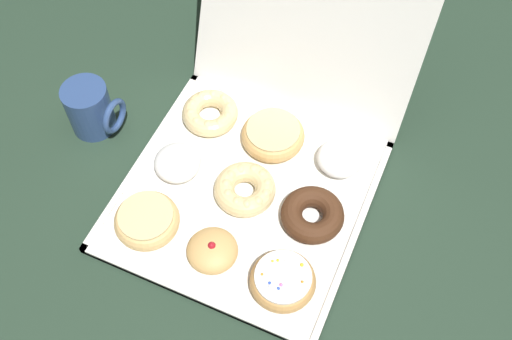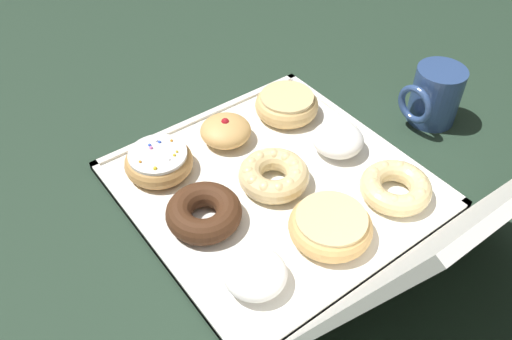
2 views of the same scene
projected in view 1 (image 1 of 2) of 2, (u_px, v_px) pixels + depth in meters
name	position (u px, v px, depth m)	size (l,w,h in m)	color
ground_plane	(245.00, 197.00, 1.11)	(3.00, 3.00, 0.00)	#233828
donut_box	(245.00, 196.00, 1.10)	(0.43, 0.43, 0.01)	white
box_lid_open	(313.00, 7.00, 1.09)	(0.43, 0.44, 0.01)	white
glazed_ring_donut_0	(147.00, 220.00, 1.05)	(0.11, 0.11, 0.04)	#E5B770
jelly_filled_donut_1	(213.00, 251.00, 1.02)	(0.09, 0.09, 0.05)	tan
sprinkle_donut_2	(283.00, 280.00, 0.99)	(0.11, 0.11, 0.04)	tan
powdered_filled_donut_3	(178.00, 162.00, 1.11)	(0.09, 0.09, 0.04)	white
cruller_donut_4	(247.00, 189.00, 1.08)	(0.11, 0.11, 0.04)	#EACC8C
chocolate_cake_ring_donut_5	(313.00, 214.00, 1.06)	(0.11, 0.11, 0.04)	#472816
cruller_donut_6	(210.00, 113.00, 1.18)	(0.11, 0.11, 0.04)	#EACC8C
glazed_ring_donut_7	(275.00, 136.00, 1.15)	(0.12, 0.12, 0.04)	tan
powdered_filled_donut_8	(340.00, 158.00, 1.12)	(0.09, 0.09, 0.04)	white
coffee_mug	(91.00, 108.00, 1.15)	(0.11, 0.09, 0.10)	navy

